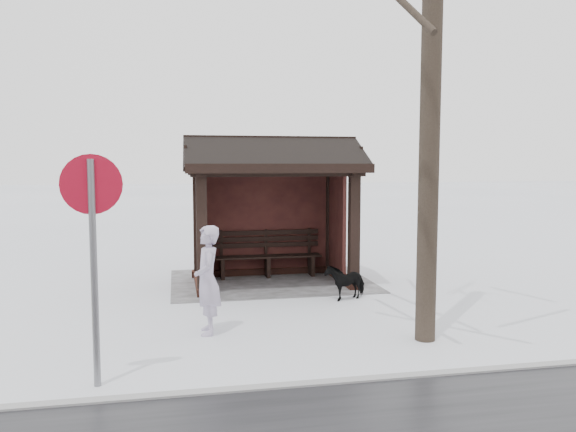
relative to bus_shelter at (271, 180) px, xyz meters
The scene contains 7 objects.
ground 2.17m from the bus_shelter, 90.00° to the left, with size 120.00×120.00×0.00m, color white.
kerb 6.05m from the bus_shelter, 90.00° to the left, with size 120.00×0.15×0.06m, color gray.
trampled_patch 2.16m from the bus_shelter, 90.00° to the right, with size 4.20×3.20×0.02m, color gray.
bus_shelter is the anchor object (origin of this frame).
pedestrian 4.00m from the bus_shelter, 65.92° to the left, with size 0.59×0.39×1.62m, color #AEA1BD.
dog 2.78m from the bus_shelter, 122.23° to the left, with size 0.35×0.77×0.65m, color black.
road_sign 5.92m from the bus_shelter, 60.82° to the left, with size 0.67×0.12×2.63m.
Camera 1 is at (1.98, 11.51, 2.52)m, focal length 35.00 mm.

